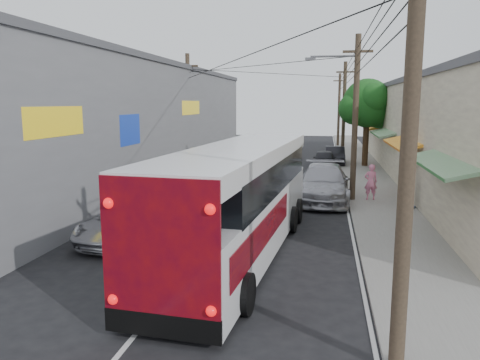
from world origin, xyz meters
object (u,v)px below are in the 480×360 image
at_px(coach_bus, 240,199).
at_px(pedestrian_far, 409,191).
at_px(jeepney, 129,221).
at_px(parked_car_mid, 324,160).
at_px(parked_car_far, 335,156).
at_px(pedestrian_near, 371,182).
at_px(parked_suv, 324,183).

relative_size(coach_bus, pedestrian_far, 8.23).
relative_size(jeepney, parked_car_mid, 1.20).
bearing_deg(parked_car_mid, jeepney, -108.98).
xyz_separation_m(coach_bus, parked_car_mid, (2.59, 20.49, -1.12)).
relative_size(parked_car_mid, parked_car_far, 0.95).
bearing_deg(coach_bus, parked_car_far, 86.17).
xyz_separation_m(coach_bus, pedestrian_near, (4.86, 8.98, -0.81)).
xyz_separation_m(parked_car_far, pedestrian_far, (3.00, -15.63, 0.16)).
height_order(coach_bus, parked_car_far, coach_bus).
bearing_deg(parked_car_far, parked_suv, -93.78).
height_order(coach_bus, parked_car_mid, coach_bus).
xyz_separation_m(parked_car_mid, parked_car_far, (0.80, 2.65, 0.02)).
distance_m(coach_bus, parked_car_far, 23.42).
xyz_separation_m(jeepney, pedestrian_near, (9.04, 8.16, 0.33)).
bearing_deg(jeepney, pedestrian_far, 38.43).
distance_m(parked_suv, pedestrian_near, 2.27).
relative_size(jeepney, pedestrian_far, 3.24).
bearing_deg(parked_car_far, jeepney, -109.31).
relative_size(parked_suv, parked_car_far, 1.44).
bearing_deg(pedestrian_far, parked_suv, -10.81).
bearing_deg(pedestrian_near, jeepney, 32.02).
relative_size(parked_suv, pedestrian_near, 3.49).
relative_size(parked_car_mid, pedestrian_near, 2.30).
height_order(jeepney, parked_car_far, parked_car_far).
relative_size(pedestrian_near, pedestrian_far, 1.18).
relative_size(coach_bus, parked_suv, 2.01).
bearing_deg(jeepney, parked_car_far, 77.34).
height_order(parked_suv, parked_car_mid, parked_suv).
distance_m(parked_suv, parked_car_far, 14.27).
height_order(parked_suv, pedestrian_near, pedestrian_near).
relative_size(coach_bus, parked_car_far, 2.88).
bearing_deg(pedestrian_far, jeepney, 41.55).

